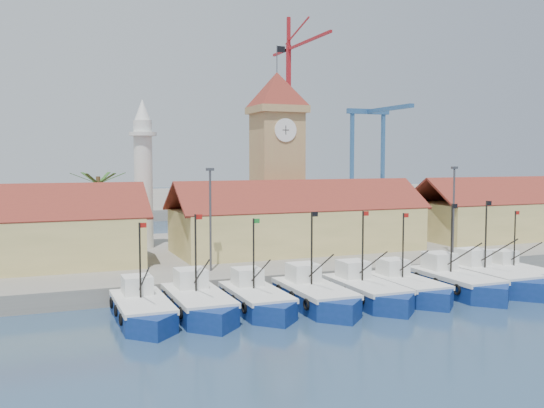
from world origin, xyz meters
name	(u,v)px	position (x,y,z in m)	size (l,w,h in m)	color
ground	(404,306)	(0.00, 0.00, 0.00)	(400.00, 400.00, 0.00)	navy
quay	(283,252)	(0.00, 24.00, 0.75)	(140.00, 32.00, 1.50)	gray
terminal	(147,201)	(0.00, 110.00, 1.00)	(240.00, 80.00, 2.00)	gray
boat_0	(143,312)	(-19.52, 2.77, 0.75)	(3.50, 9.60, 7.26)	navy
boat_1	(199,305)	(-15.46, 2.92, 0.80)	(3.72, 10.20, 7.72)	navy
boat_2	(258,301)	(-11.05, 2.72, 0.75)	(3.50, 9.58, 7.25)	navy
boat_3	(317,298)	(-6.57, 1.93, 0.80)	(3.71, 10.17, 7.69)	navy
boat_4	(368,293)	(-2.10, 1.89, 0.79)	(3.66, 10.04, 7.60)	navy
boat_5	(409,289)	(1.81, 2.11, 0.75)	(3.51, 9.61, 7.27)	navy
boat_6	(458,284)	(6.58, 1.90, 0.82)	(3.84, 10.52, 7.96)	navy
boat_7	(492,279)	(10.63, 2.35, 0.84)	(3.90, 10.68, 8.08)	navy
boat_8	(520,275)	(14.81, 3.43, 0.71)	(3.34, 9.14, 6.91)	navy
hall_center	(298,227)	(0.00, 20.00, 3.99)	(27.04, 10.13, 7.61)	#E7CF7E
hall_right	(528,217)	(32.00, 20.00, 3.99)	(31.20, 10.13, 7.61)	#E7CF7E
clock_tower	(277,153)	(0.00, 26.00, 11.96)	(5.80, 5.80, 22.70)	tan
minaret	(143,173)	(-15.00, 28.00, 9.73)	(3.00, 3.00, 16.30)	silver
palm_tree	(99,208)	(-20.00, 26.00, 6.25)	(5.60, 5.03, 8.39)	brown
lamp_posts	(337,210)	(0.50, 12.00, 6.48)	(80.70, 0.25, 9.03)	#3F3F44
crane_red_right	(291,96)	(35.52, 103.56, 27.13)	(1.00, 33.50, 45.17)	#A4191E
gantry	(374,127)	(62.00, 106.65, 20.04)	(13.00, 22.00, 23.20)	#2E598D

